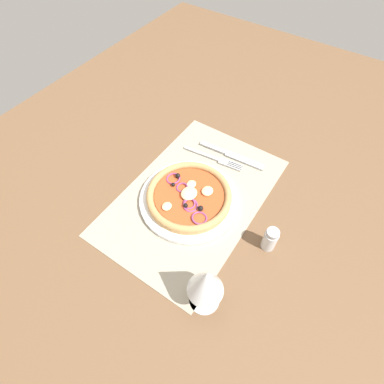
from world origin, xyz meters
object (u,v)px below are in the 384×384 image
at_px(plate, 189,199).
at_px(knife, 232,155).
at_px(pizza, 189,195).
at_px(fork, 216,159).
at_px(pepper_shaker, 270,239).
at_px(wine_glass, 206,283).

relative_size(plate, knife, 1.26).
xyz_separation_m(pizza, fork, (-0.16, -0.02, -0.02)).
bearing_deg(pepper_shaker, knife, -133.93).
bearing_deg(plate, knife, 175.97).
height_order(plate, pizza, pizza).
bearing_deg(wine_glass, fork, -152.31).
bearing_deg(wine_glass, knife, -158.58).
relative_size(fork, pepper_shaker, 2.69).
bearing_deg(knife, wine_glass, -72.89).
bearing_deg(knife, plate, -98.35).
distance_m(plate, wine_glass, 0.27).
xyz_separation_m(plate, knife, (-0.20, 0.01, -0.00)).
distance_m(fork, wine_glass, 0.41).
height_order(fork, wine_glass, wine_glass).
height_order(plate, pepper_shaker, pepper_shaker).
bearing_deg(pizza, wine_glass, 41.27).
height_order(knife, pepper_shaker, pepper_shaker).
bearing_deg(pepper_shaker, fork, -124.19).
bearing_deg(plate, wine_glass, 41.26).
distance_m(plate, pizza, 0.02).
bearing_deg(pepper_shaker, wine_glass, -16.76).
relative_size(pizza, fork, 1.20).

